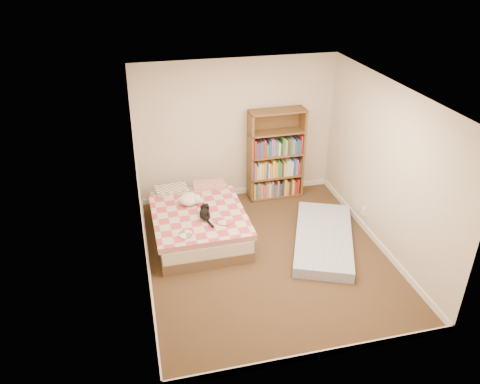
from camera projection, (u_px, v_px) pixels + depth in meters
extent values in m
cube|color=#43311C|center=(267.00, 256.00, 7.00)|extent=(3.50, 4.00, 0.01)
cube|color=white|center=(273.00, 92.00, 5.81)|extent=(3.50, 4.00, 0.01)
cube|color=beige|center=(237.00, 130.00, 8.11)|extent=(3.50, 0.01, 2.50)
cube|color=beige|center=(327.00, 270.00, 4.70)|extent=(3.50, 0.01, 2.50)
cube|color=beige|center=(140.00, 196.00, 6.05)|extent=(0.01, 4.00, 2.50)
cube|color=beige|center=(386.00, 169.00, 6.76)|extent=(0.01, 4.00, 2.50)
cube|color=white|center=(237.00, 191.00, 8.68)|extent=(3.50, 0.02, 0.10)
cube|color=white|center=(317.00, 354.00, 5.28)|extent=(3.50, 0.02, 0.10)
cube|color=white|center=(150.00, 270.00, 6.62)|extent=(0.02, 4.00, 0.10)
cube|color=white|center=(374.00, 238.00, 7.33)|extent=(0.02, 4.00, 0.10)
cube|color=white|center=(364.00, 211.00, 7.56)|extent=(0.03, 0.09, 0.13)
cube|color=brown|center=(199.00, 229.00, 7.48)|extent=(1.37, 1.94, 0.17)
cube|color=silver|center=(198.00, 220.00, 7.39)|extent=(1.35, 1.90, 0.19)
cube|color=#C54954|center=(198.00, 212.00, 7.32)|extent=(1.43, 1.60, 0.10)
cube|color=slate|center=(172.00, 191.00, 7.86)|extent=(0.53, 0.34, 0.14)
cube|color=#C54954|center=(209.00, 187.00, 7.99)|extent=(0.53, 0.34, 0.14)
cube|color=brown|center=(250.00, 157.00, 8.17)|extent=(0.05, 0.33, 1.64)
cube|color=brown|center=(301.00, 152.00, 8.36)|extent=(0.05, 0.33, 1.64)
cube|color=brown|center=(273.00, 151.00, 8.39)|extent=(0.98, 0.04, 1.64)
cube|color=brown|center=(274.00, 194.00, 8.65)|extent=(0.99, 0.35, 0.03)
cube|color=brown|center=(276.00, 154.00, 8.26)|extent=(0.99, 0.35, 0.03)
cube|color=brown|center=(278.00, 111.00, 7.88)|extent=(0.99, 0.35, 0.03)
cube|color=#7A8CCC|center=(324.00, 238.00, 7.26)|extent=(1.51, 2.07, 0.17)
ellipsoid|color=black|center=(205.00, 214.00, 7.06)|extent=(0.22, 0.38, 0.11)
sphere|color=black|center=(203.00, 207.00, 7.22)|extent=(0.13, 0.13, 0.11)
cone|color=black|center=(200.00, 204.00, 7.22)|extent=(0.04, 0.04, 0.04)
cone|color=black|center=(204.00, 204.00, 7.23)|extent=(0.04, 0.04, 0.04)
cylinder|color=black|center=(214.00, 223.00, 6.90)|extent=(0.07, 0.20, 0.04)
ellipsoid|color=white|center=(189.00, 199.00, 7.42)|extent=(0.37, 0.40, 0.17)
sphere|color=white|center=(196.00, 201.00, 7.34)|extent=(0.16, 0.16, 0.13)
sphere|color=white|center=(200.00, 202.00, 7.32)|extent=(0.07, 0.07, 0.06)
sphere|color=white|center=(180.00, 199.00, 7.45)|extent=(0.09, 0.09, 0.07)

